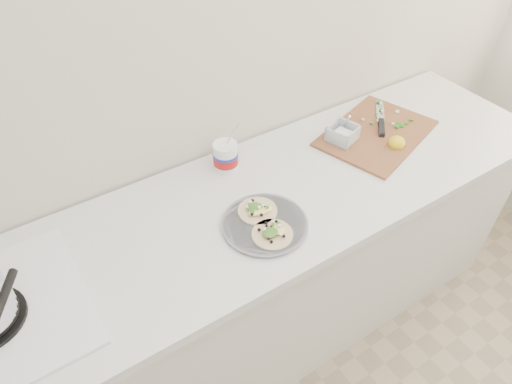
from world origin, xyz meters
TOP-DOWN VIEW (x-y plane):
  - counter at (0.00, 1.43)m, footprint 2.44×0.66m
  - taco_plate at (-0.07, 1.30)m, footprint 0.29×0.29m
  - tub at (-0.03, 1.63)m, footprint 0.09×0.09m
  - cutboard at (0.59, 1.49)m, footprint 0.56×0.47m

SIDE VIEW (x-z plane):
  - counter at x=0.00m, z-range 0.00..0.90m
  - taco_plate at x=-0.07m, z-range 0.90..0.94m
  - cutboard at x=0.59m, z-range 0.88..0.96m
  - tub at x=-0.03m, z-range 0.86..1.07m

